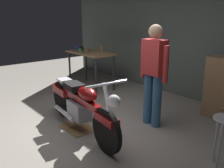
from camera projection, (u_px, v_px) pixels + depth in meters
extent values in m
plane|color=gray|center=(78.00, 129.00, 4.08)|extent=(12.00, 12.00, 0.00)
cube|color=#56605B|center=(186.00, 27.00, 5.37)|extent=(8.00, 0.12, 3.10)
cube|color=#99724C|center=(90.00, 53.00, 6.16)|extent=(1.30, 0.64, 0.04)
cylinder|color=#2D2D33|center=(70.00, 68.00, 6.57)|extent=(0.05, 0.05, 0.86)
cylinder|color=#2D2D33|center=(96.00, 77.00, 5.69)|extent=(0.05, 0.05, 0.86)
cylinder|color=#2D2D33|center=(86.00, 66.00, 6.88)|extent=(0.05, 0.05, 0.86)
cylinder|color=#2D2D33|center=(114.00, 73.00, 6.01)|extent=(0.05, 0.05, 0.86)
cylinder|color=black|center=(106.00, 131.00, 3.32)|extent=(0.64, 0.14, 0.64)
cylinder|color=black|center=(62.00, 99.00, 4.57)|extent=(0.64, 0.14, 0.64)
cube|color=maroon|center=(106.00, 119.00, 3.27)|extent=(0.45, 0.19, 0.10)
cube|color=maroon|center=(62.00, 90.00, 4.48)|extent=(0.54, 0.24, 0.12)
cube|color=gray|center=(79.00, 110.00, 3.98)|extent=(0.46, 0.29, 0.28)
cube|color=maroon|center=(82.00, 100.00, 3.84)|extent=(1.10, 0.23, 0.10)
ellipsoid|color=maroon|center=(87.00, 94.00, 3.64)|extent=(0.46, 0.27, 0.20)
cube|color=black|center=(74.00, 86.00, 4.00)|extent=(0.39, 0.28, 0.10)
cube|color=silver|center=(64.00, 80.00, 4.32)|extent=(0.26, 0.23, 0.03)
cylinder|color=silver|center=(109.00, 109.00, 3.18)|extent=(0.27, 0.08, 0.68)
cylinder|color=silver|center=(107.00, 84.00, 3.12)|extent=(0.10, 0.60, 0.03)
sphere|color=silver|center=(114.00, 101.00, 3.04)|extent=(0.16, 0.16, 0.16)
cylinder|color=silver|center=(64.00, 113.00, 4.18)|extent=(0.70, 0.15, 0.07)
cylinder|color=#386793|center=(157.00, 101.00, 4.07)|extent=(0.15, 0.15, 0.88)
cylinder|color=#386793|center=(148.00, 98.00, 4.23)|extent=(0.15, 0.15, 0.88)
cube|color=#BF3333|center=(154.00, 57.00, 3.95)|extent=(0.39, 0.23, 0.56)
cylinder|color=#BF3333|center=(166.00, 65.00, 3.79)|extent=(0.09, 0.09, 0.58)
cylinder|color=#BF3333|center=(144.00, 60.00, 4.16)|extent=(0.09, 0.09, 0.58)
sphere|color=tan|center=(156.00, 32.00, 3.84)|extent=(0.22, 0.22, 0.22)
cylinder|color=#B2B2B7|center=(216.00, 139.00, 3.12)|extent=(0.02, 0.02, 0.62)
cylinder|color=#B2B2B7|center=(220.00, 146.00, 2.97)|extent=(0.02, 0.02, 0.62)
sphere|color=tan|center=(224.00, 92.00, 4.20)|extent=(0.04, 0.04, 0.04)
sphere|color=tan|center=(222.00, 109.00, 4.28)|extent=(0.04, 0.04, 0.04)
cube|color=olive|center=(78.00, 128.00, 4.11)|extent=(0.56, 0.40, 0.01)
cylinder|color=#3D7F4C|center=(80.00, 50.00, 6.08)|extent=(0.07, 0.07, 0.10)
torus|color=#3D7F4C|center=(81.00, 50.00, 6.05)|extent=(0.06, 0.01, 0.06)
cylinder|color=brown|center=(86.00, 51.00, 6.02)|extent=(0.08, 0.08, 0.11)
torus|color=brown|center=(87.00, 51.00, 5.99)|extent=(0.06, 0.01, 0.06)
cylinder|color=black|center=(82.00, 48.00, 6.43)|extent=(0.08, 0.08, 0.11)
torus|color=black|center=(83.00, 48.00, 6.40)|extent=(0.06, 0.01, 0.06)
cylinder|color=#2D51AD|center=(76.00, 48.00, 6.50)|extent=(0.07, 0.07, 0.11)
torus|color=#2D51AD|center=(77.00, 48.00, 6.47)|extent=(0.06, 0.01, 0.06)
cylinder|color=olive|center=(102.00, 49.00, 6.05)|extent=(0.06, 0.06, 0.18)
cylinder|color=olive|center=(101.00, 44.00, 6.02)|extent=(0.03, 0.03, 0.05)
cylinder|color=black|center=(101.00, 43.00, 6.01)|extent=(0.03, 0.03, 0.01)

